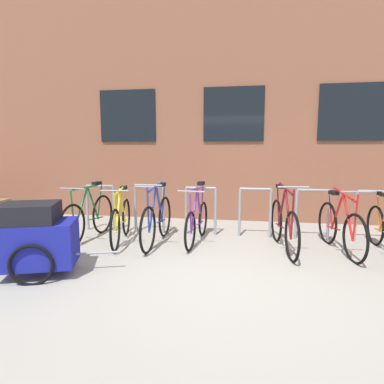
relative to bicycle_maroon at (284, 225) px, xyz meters
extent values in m
plane|color=#9E998E|center=(-0.89, -1.22, -0.40)|extent=(42.00, 42.00, 0.00)
cube|color=brown|center=(-0.89, 4.89, 2.74)|extent=(28.00, 5.83, 6.28)
cube|color=black|center=(-3.29, 1.96, 1.95)|extent=(1.30, 0.04, 1.16)
cube|color=black|center=(-0.89, 1.96, 1.95)|extent=(1.30, 0.04, 1.16)
cube|color=black|center=(1.51, 1.96, 1.95)|extent=(1.30, 0.04, 1.16)
cylinder|color=gray|center=(-3.71, 0.68, 0.04)|extent=(0.05, 0.05, 0.89)
cylinder|color=gray|center=(-3.15, 0.68, 0.04)|extent=(0.05, 0.05, 0.89)
cylinder|color=gray|center=(-3.43, 0.68, 0.48)|extent=(0.55, 0.05, 0.05)
cylinder|color=gray|center=(-2.71, 0.68, 0.04)|extent=(0.05, 0.05, 0.89)
cylinder|color=gray|center=(-2.15, 0.68, 0.04)|extent=(0.05, 0.05, 0.89)
cylinder|color=gray|center=(-2.43, 0.68, 0.48)|extent=(0.55, 0.05, 0.05)
cylinder|color=gray|center=(-1.71, 0.68, 0.04)|extent=(0.05, 0.05, 0.89)
cylinder|color=gray|center=(-1.15, 0.68, 0.04)|extent=(0.05, 0.05, 0.89)
cylinder|color=gray|center=(-1.43, 0.68, 0.48)|extent=(0.55, 0.05, 0.05)
cylinder|color=gray|center=(-0.71, 0.68, 0.04)|extent=(0.05, 0.05, 0.89)
cylinder|color=gray|center=(-0.15, 0.68, 0.04)|extent=(0.05, 0.05, 0.89)
cylinder|color=gray|center=(-0.43, 0.68, 0.48)|extent=(0.55, 0.05, 0.05)
cylinder|color=gray|center=(0.29, 0.68, 0.04)|extent=(0.05, 0.05, 0.89)
cylinder|color=gray|center=(0.85, 0.68, 0.04)|extent=(0.05, 0.05, 0.89)
cylinder|color=gray|center=(0.57, 0.68, 0.48)|extent=(0.55, 0.05, 0.05)
cylinder|color=gray|center=(1.29, 0.68, 0.04)|extent=(0.05, 0.05, 0.89)
cylinder|color=gray|center=(1.57, 0.68, 0.48)|extent=(0.55, 0.05, 0.05)
torus|color=black|center=(-0.06, 0.51, -0.05)|extent=(0.13, 0.75, 0.75)
torus|color=black|center=(0.06, -0.51, -0.05)|extent=(0.13, 0.75, 0.75)
cylinder|color=maroon|center=(0.03, -0.23, 0.27)|extent=(0.09, 0.49, 0.76)
cylinder|color=maroon|center=(-0.02, 0.16, 0.22)|extent=(0.08, 0.37, 0.67)
cylinder|color=maroon|center=(0.01, -0.07, 0.59)|extent=(0.13, 0.80, 0.12)
cylinder|color=maroon|center=(-0.03, 0.25, -0.08)|extent=(0.09, 0.52, 0.08)
cylinder|color=maroon|center=(-0.05, 0.42, 0.25)|extent=(0.05, 0.20, 0.61)
cylinder|color=maroon|center=(0.06, -0.49, 0.29)|extent=(0.04, 0.08, 0.69)
cube|color=black|center=(-0.04, 0.33, 0.58)|extent=(0.12, 0.21, 0.06)
cylinder|color=gray|center=(0.06, -0.46, 0.66)|extent=(0.44, 0.08, 0.03)
torus|color=black|center=(0.79, 0.51, -0.06)|extent=(0.15, 0.72, 0.73)
torus|color=black|center=(0.93, -0.44, -0.06)|extent=(0.15, 0.72, 0.73)
cylinder|color=red|center=(0.89, -0.18, 0.23)|extent=(0.10, 0.46, 0.71)
cylinder|color=red|center=(0.84, 0.18, 0.17)|extent=(0.08, 0.33, 0.59)
cylinder|color=red|center=(0.87, -0.03, 0.52)|extent=(0.14, 0.73, 0.15)
cylinder|color=red|center=(0.83, 0.27, -0.09)|extent=(0.09, 0.48, 0.08)
cylinder|color=red|center=(0.80, 0.42, 0.20)|extent=(0.05, 0.20, 0.53)
cylinder|color=red|center=(0.93, -0.41, 0.26)|extent=(0.04, 0.08, 0.64)
cube|color=black|center=(0.82, 0.33, 0.49)|extent=(0.13, 0.21, 0.06)
cylinder|color=gray|center=(0.93, -0.39, 0.61)|extent=(0.44, 0.09, 0.03)
torus|color=black|center=(1.57, 0.54, -0.08)|extent=(0.04, 0.68, 0.68)
cylinder|color=orange|center=(1.57, 0.28, -0.11)|extent=(0.02, 0.52, 0.07)
cylinder|color=orange|center=(1.57, 0.45, 0.19)|extent=(0.02, 0.20, 0.54)
cube|color=black|center=(1.57, 0.36, 0.48)|extent=(0.10, 0.20, 0.06)
torus|color=black|center=(-3.33, 0.56, -0.05)|extent=(0.09, 0.74, 0.74)
torus|color=black|center=(-3.39, -0.44, -0.05)|extent=(0.09, 0.74, 0.74)
cylinder|color=#1E7238|center=(-3.38, -0.17, 0.21)|extent=(0.07, 0.48, 0.66)
cylinder|color=#1E7238|center=(-3.35, 0.22, 0.22)|extent=(0.06, 0.36, 0.66)
cylinder|color=#1E7238|center=(-3.37, 0.00, 0.54)|extent=(0.08, 0.78, 0.04)
cylinder|color=#1E7238|center=(-3.35, 0.31, -0.08)|extent=(0.06, 0.51, 0.08)
cylinder|color=#1E7238|center=(-3.34, 0.47, 0.24)|extent=(0.04, 0.20, 0.60)
cylinder|color=#1E7238|center=(-3.39, -0.42, 0.24)|extent=(0.03, 0.08, 0.59)
cube|color=black|center=(-3.34, 0.38, 0.57)|extent=(0.11, 0.21, 0.06)
cylinder|color=gray|center=(-3.39, -0.39, 0.56)|extent=(0.44, 0.05, 0.03)
torus|color=black|center=(-2.08, 0.51, -0.05)|extent=(0.06, 0.75, 0.75)
torus|color=black|center=(-2.10, -0.49, -0.05)|extent=(0.06, 0.75, 0.75)
cylinder|color=#233893|center=(-2.09, -0.21, 0.26)|extent=(0.05, 0.48, 0.74)
cylinder|color=#233893|center=(-2.09, 0.17, 0.22)|extent=(0.04, 0.35, 0.66)
cylinder|color=#233893|center=(-2.09, -0.05, 0.58)|extent=(0.05, 0.77, 0.11)
cylinder|color=#233893|center=(-2.08, 0.26, -0.08)|extent=(0.03, 0.50, 0.08)
cylinder|color=#233893|center=(-2.08, 0.42, 0.25)|extent=(0.03, 0.20, 0.60)
cylinder|color=#233893|center=(-2.10, -0.46, 0.29)|extent=(0.03, 0.08, 0.67)
cube|color=black|center=(-2.08, 0.33, 0.57)|extent=(0.10, 0.20, 0.06)
cylinder|color=gray|center=(-2.10, -0.44, 0.65)|extent=(0.44, 0.04, 0.03)
torus|color=black|center=(-1.38, 0.68, -0.10)|extent=(0.10, 0.65, 0.65)
torus|color=black|center=(-1.47, -0.27, -0.10)|extent=(0.10, 0.65, 0.65)
cylinder|color=#722D99|center=(-1.45, -0.01, 0.18)|extent=(0.08, 0.46, 0.67)
cylinder|color=#722D99|center=(-1.41, 0.35, 0.21)|extent=(0.06, 0.33, 0.72)
cylinder|color=#722D99|center=(-1.43, 0.14, 0.53)|extent=(0.10, 0.73, 0.09)
cylinder|color=#722D99|center=(-1.41, 0.44, -0.12)|extent=(0.07, 0.48, 0.07)
cylinder|color=#722D99|center=(-1.39, 0.59, 0.23)|extent=(0.04, 0.20, 0.67)
cylinder|color=#722D99|center=(-1.47, -0.25, 0.20)|extent=(0.03, 0.08, 0.61)
cube|color=black|center=(-1.40, 0.50, 0.59)|extent=(0.12, 0.21, 0.06)
cylinder|color=gray|center=(-1.46, -0.22, 0.54)|extent=(0.44, 0.06, 0.03)
torus|color=black|center=(-2.83, 0.50, -0.08)|extent=(0.17, 0.69, 0.69)
torus|color=black|center=(-2.64, -0.48, -0.08)|extent=(0.17, 0.69, 0.69)
cylinder|color=yellow|center=(-2.69, -0.21, 0.20)|extent=(0.13, 0.48, 0.67)
cylinder|color=yellow|center=(-2.77, 0.17, 0.17)|extent=(0.10, 0.35, 0.62)
cylinder|color=yellow|center=(-2.72, -0.05, 0.50)|extent=(0.18, 0.77, 0.08)
cylinder|color=yellow|center=(-2.78, 0.26, -0.10)|extent=(0.12, 0.50, 0.07)
cylinder|color=yellow|center=(-2.81, 0.42, 0.20)|extent=(0.06, 0.20, 0.56)
cylinder|color=yellow|center=(-2.65, -0.45, 0.22)|extent=(0.04, 0.08, 0.60)
cube|color=black|center=(-2.80, 0.33, 0.50)|extent=(0.14, 0.22, 0.06)
cylinder|color=gray|center=(-2.65, -0.43, 0.55)|extent=(0.44, 0.11, 0.03)
cube|color=navy|center=(-3.21, -1.57, 0.01)|extent=(1.05, 0.86, 0.56)
cube|color=black|center=(-3.30, -1.60, 0.41)|extent=(0.82, 0.76, 0.24)
torus|color=black|center=(-3.32, -1.25, -0.16)|extent=(0.50, 0.21, 0.52)
torus|color=black|center=(-3.11, -1.88, -0.16)|extent=(0.50, 0.21, 0.52)
cylinder|color=gray|center=(-2.53, -1.33, -0.16)|extent=(0.53, 0.21, 0.03)
cube|color=olive|center=(-6.12, 1.19, -0.20)|extent=(0.08, 0.36, 0.41)
camera|label=1|loc=(-0.65, -5.12, 1.20)|focal=29.71mm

